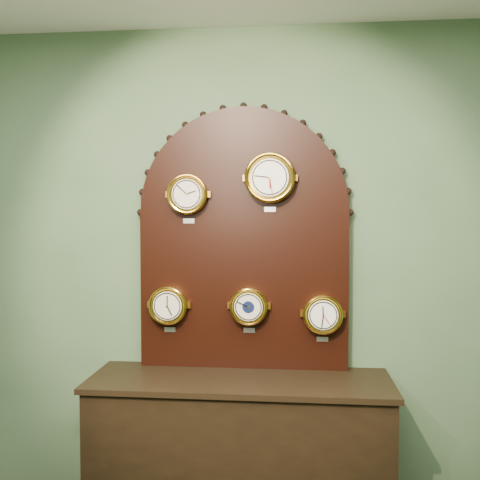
# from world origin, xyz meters

# --- Properties ---
(wall_back) EXTENTS (4.00, 0.00, 4.00)m
(wall_back) POSITION_xyz_m (0.00, 2.50, 1.40)
(wall_back) COLOR #4C6B49
(wall_back) RESTS_ON ground
(shop_counter) EXTENTS (1.60, 0.50, 0.80)m
(shop_counter) POSITION_xyz_m (0.00, 2.23, 0.40)
(shop_counter) COLOR black
(shop_counter) RESTS_ON ground_plane
(display_board) EXTENTS (1.26, 0.06, 1.53)m
(display_board) POSITION_xyz_m (0.00, 2.45, 1.63)
(display_board) COLOR black
(display_board) RESTS_ON shop_counter
(roman_clock) EXTENTS (0.23, 0.08, 0.28)m
(roman_clock) POSITION_xyz_m (-0.31, 2.38, 1.83)
(roman_clock) COLOR gold
(roman_clock) RESTS_ON display_board
(arabic_clock) EXTENTS (0.28, 0.08, 0.33)m
(arabic_clock) POSITION_xyz_m (0.15, 2.38, 1.92)
(arabic_clock) COLOR gold
(arabic_clock) RESTS_ON display_board
(hygrometer) EXTENTS (0.22, 0.08, 0.27)m
(hygrometer) POSITION_xyz_m (-0.43, 2.38, 1.20)
(hygrometer) COLOR gold
(hygrometer) RESTS_ON display_board
(barometer) EXTENTS (0.22, 0.08, 0.27)m
(barometer) POSITION_xyz_m (0.04, 2.38, 1.20)
(barometer) COLOR gold
(barometer) RESTS_ON display_board
(tide_clock) EXTENTS (0.22, 0.08, 0.27)m
(tide_clock) POSITION_xyz_m (0.45, 2.38, 1.16)
(tide_clock) COLOR gold
(tide_clock) RESTS_ON display_board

